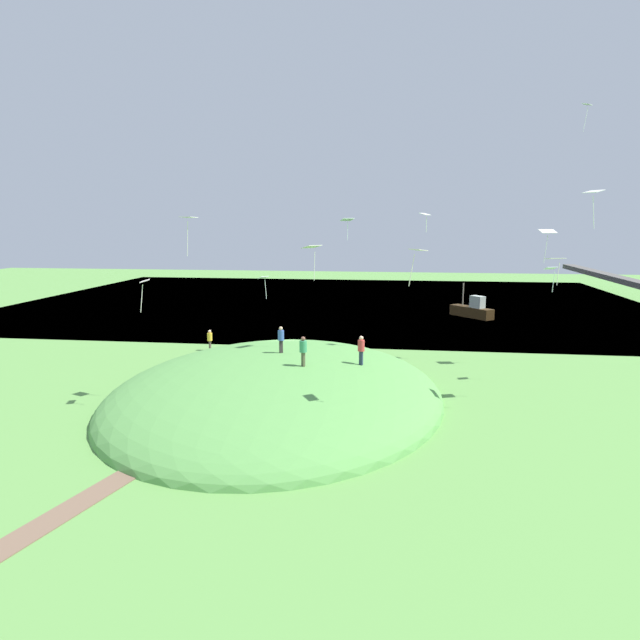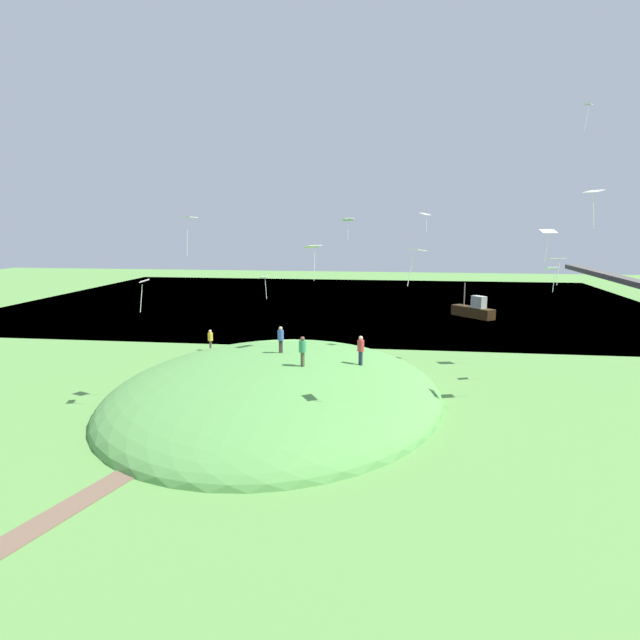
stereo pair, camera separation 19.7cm
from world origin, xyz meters
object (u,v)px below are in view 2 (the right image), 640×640
(person_on_hilltop, at_px, (303,348))
(kite_7, at_px, (188,220))
(kite_11, at_px, (593,194))
(boat_on_lake, at_px, (474,310))
(person_watching_kites, at_px, (281,336))
(kite_1, at_px, (144,284))
(person_near_shore, at_px, (361,347))
(kite_4, at_px, (555,260))
(kite_2, at_px, (548,233))
(kite_8, at_px, (416,253))
(kite_6, at_px, (551,270))
(kite_9, at_px, (348,220))
(person_walking_path, at_px, (210,338))
(kite_0, at_px, (425,215))
(kite_10, at_px, (312,248))
(kite_5, at_px, (588,106))
(kite_3, at_px, (264,279))

(person_on_hilltop, xyz_separation_m, kite_7, (-0.13, -6.51, 7.10))
(kite_7, height_order, kite_11, kite_11)
(boat_on_lake, bearing_deg, kite_7, -71.53)
(person_watching_kites, bearing_deg, kite_1, -1.27)
(person_near_shore, height_order, kite_4, kite_4)
(kite_2, distance_m, kite_8, 18.56)
(person_near_shore, relative_size, kite_1, 0.98)
(boat_on_lake, relative_size, kite_6, 3.00)
(person_watching_kites, xyz_separation_m, kite_2, (-8.18, 17.45, 6.23))
(kite_8, bearing_deg, kite_9, -165.31)
(boat_on_lake, bearing_deg, kite_8, -51.32)
(boat_on_lake, relative_size, kite_11, 2.47)
(person_watching_kites, height_order, kite_4, kite_4)
(kite_7, bearing_deg, kite_9, 149.45)
(kite_6, xyz_separation_m, kite_8, (11.63, -8.83, 1.63))
(person_walking_path, xyz_separation_m, kite_0, (5.29, 16.72, 9.72))
(kite_8, distance_m, kite_10, 11.99)
(person_near_shore, height_order, kite_10, kite_10)
(kite_5, distance_m, kite_11, 13.37)
(kite_7, height_order, kite_9, kite_9)
(person_watching_kites, xyz_separation_m, person_near_shore, (1.18, 5.05, -0.25))
(person_on_hilltop, xyz_separation_m, kite_3, (-9.11, -4.35, 2.92))
(kite_4, distance_m, kite_5, 14.14)
(kite_3, height_order, kite_10, kite_10)
(person_watching_kites, distance_m, kite_6, 17.65)
(kite_8, bearing_deg, kite_1, -102.82)
(kite_3, bearing_deg, kite_6, 83.41)
(person_near_shore, xyz_separation_m, kite_6, (-5.08, 11.70, 4.23))
(kite_0, xyz_separation_m, kite_4, (4.86, 7.10, -2.55))
(kite_8, bearing_deg, person_on_hilltop, -128.18)
(kite_3, distance_m, kite_11, 21.93)
(kite_10, bearing_deg, kite_8, 31.93)
(kite_1, xyz_separation_m, kite_9, (-14.76, 9.88, 3.46))
(person_near_shore, xyz_separation_m, kite_3, (-7.30, -7.51, 3.16))
(kite_10, bearing_deg, kite_7, -49.51)
(person_watching_kites, relative_size, kite_10, 0.73)
(kite_1, bearing_deg, kite_8, 77.18)
(boat_on_lake, distance_m, kite_4, 31.02)
(kite_5, height_order, kite_8, kite_5)
(person_on_hilltop, height_order, kite_4, kite_4)
(kite_0, bearing_deg, kite_6, 84.87)
(kite_9, bearing_deg, kite_0, 44.34)
(person_watching_kites, distance_m, person_walking_path, 12.89)
(person_watching_kites, height_order, kite_9, kite_9)
(kite_6, distance_m, kite_8, 14.69)
(kite_2, relative_size, kite_8, 1.40)
(person_watching_kites, bearing_deg, person_walking_path, -85.85)
(kite_8, bearing_deg, kite_5, 144.98)
(kite_4, distance_m, kite_10, 14.57)
(kite_5, xyz_separation_m, kite_10, (6.65, -18.13, -9.46))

